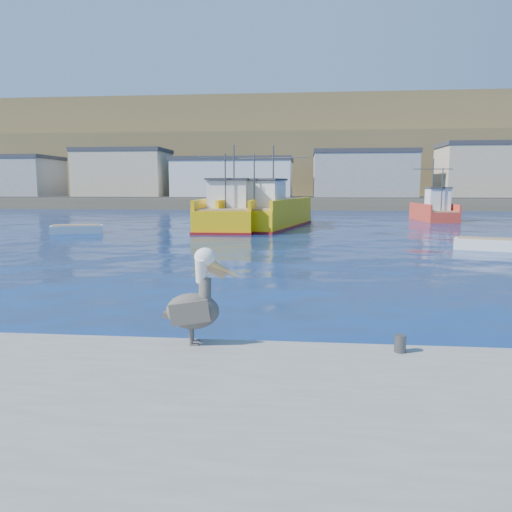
{
  "coord_description": "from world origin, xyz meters",
  "views": [
    {
      "loc": [
        1.37,
        -11.8,
        3.31
      ],
      "look_at": [
        -0.03,
        2.16,
        1.34
      ],
      "focal_mm": 35.0,
      "sensor_mm": 36.0,
      "label": 1
    }
  ],
  "objects_px": {
    "trawler_yellow_a": "(232,214)",
    "boat_orange": "(434,210)",
    "pelican": "(195,303)",
    "trawler_yellow_b": "(268,213)",
    "skiff_mid": "(490,245)",
    "skiff_left": "(77,230)"
  },
  "relations": [
    {
      "from": "trawler_yellow_a",
      "to": "boat_orange",
      "type": "relative_size",
      "value": 1.73
    },
    {
      "from": "trawler_yellow_a",
      "to": "pelican",
      "type": "height_order",
      "value": "trawler_yellow_a"
    },
    {
      "from": "trawler_yellow_b",
      "to": "pelican",
      "type": "bearing_deg",
      "value": -87.94
    },
    {
      "from": "trawler_yellow_a",
      "to": "trawler_yellow_b",
      "type": "xyz_separation_m",
      "value": [
        2.8,
        0.93,
        -0.0
      ]
    },
    {
      "from": "trawler_yellow_a",
      "to": "trawler_yellow_b",
      "type": "height_order",
      "value": "trawler_yellow_a"
    },
    {
      "from": "skiff_mid",
      "to": "pelican",
      "type": "distance_m",
      "value": 21.73
    },
    {
      "from": "trawler_yellow_b",
      "to": "skiff_mid",
      "type": "relative_size",
      "value": 3.59
    },
    {
      "from": "trawler_yellow_b",
      "to": "skiff_left",
      "type": "relative_size",
      "value": 3.59
    },
    {
      "from": "trawler_yellow_b",
      "to": "skiff_left",
      "type": "xyz_separation_m",
      "value": [
        -12.99,
        -6.64,
        -0.87
      ]
    },
    {
      "from": "trawler_yellow_a",
      "to": "boat_orange",
      "type": "bearing_deg",
      "value": 29.16
    },
    {
      "from": "trawler_yellow_a",
      "to": "boat_orange",
      "type": "height_order",
      "value": "trawler_yellow_a"
    },
    {
      "from": "trawler_yellow_a",
      "to": "skiff_mid",
      "type": "relative_size",
      "value": 3.46
    },
    {
      "from": "trawler_yellow_a",
      "to": "skiff_left",
      "type": "bearing_deg",
      "value": -150.76
    },
    {
      "from": "skiff_left",
      "to": "trawler_yellow_b",
      "type": "bearing_deg",
      "value": 27.07
    },
    {
      "from": "skiff_left",
      "to": "skiff_mid",
      "type": "xyz_separation_m",
      "value": [
        25.66,
        -6.66,
        -0.0
      ]
    },
    {
      "from": "trawler_yellow_b",
      "to": "boat_orange",
      "type": "height_order",
      "value": "trawler_yellow_b"
    },
    {
      "from": "pelican",
      "to": "boat_orange",
      "type": "bearing_deg",
      "value": 70.84
    },
    {
      "from": "trawler_yellow_b",
      "to": "boat_orange",
      "type": "relative_size",
      "value": 1.79
    },
    {
      "from": "boat_orange",
      "to": "skiff_left",
      "type": "distance_m",
      "value": 32.46
    },
    {
      "from": "trawler_yellow_a",
      "to": "pelican",
      "type": "bearing_deg",
      "value": -82.7
    },
    {
      "from": "trawler_yellow_b",
      "to": "trawler_yellow_a",
      "type": "bearing_deg",
      "value": -161.54
    },
    {
      "from": "trawler_yellow_a",
      "to": "boat_orange",
      "type": "distance_m",
      "value": 20.78
    }
  ]
}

